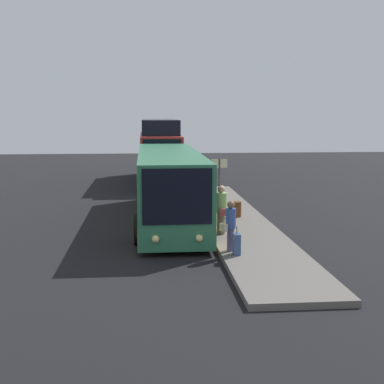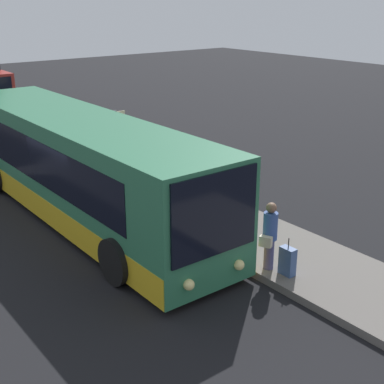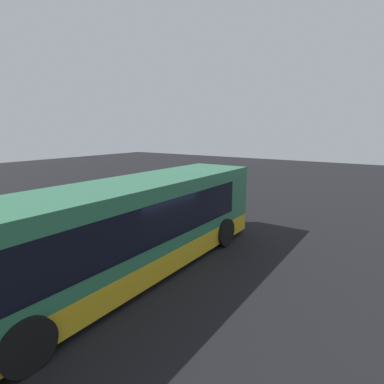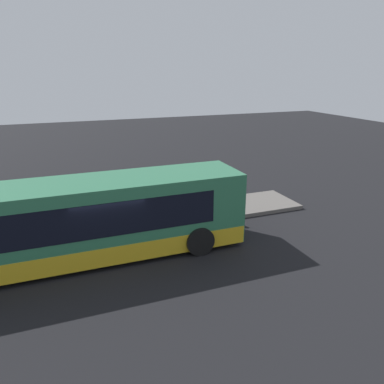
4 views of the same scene
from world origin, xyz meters
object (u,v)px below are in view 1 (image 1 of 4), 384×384
at_px(bus_second, 159,154).
at_px(suitcase, 237,244).
at_px(bus_lead, 169,186).
at_px(passenger_boarding, 230,224).
at_px(trash_bin, 236,209).
at_px(passenger_waiting, 221,208).
at_px(sign_post, 219,176).

xyz_separation_m(bus_second, suitcase, (19.60, 1.83, -1.35)).
bearing_deg(bus_lead, passenger_boarding, 15.95).
distance_m(bus_lead, trash_bin, 3.04).
bearing_deg(trash_bin, passenger_waiting, -19.05).
relative_size(bus_second, passenger_waiting, 6.03).
xyz_separation_m(bus_lead, passenger_boarding, (5.92, 1.69, -0.41)).
bearing_deg(bus_second, passenger_boarding, 5.05).
relative_size(suitcase, sign_post, 0.39).
height_order(bus_second, passenger_waiting, bus_second).
height_order(passenger_waiting, sign_post, sign_post).
bearing_deg(suitcase, trash_bin, 170.35).
height_order(passenger_boarding, trash_bin, passenger_boarding).
bearing_deg(suitcase, passenger_waiting, -178.43).
bearing_deg(trash_bin, suitcase, -9.65).
bearing_deg(sign_post, trash_bin, 9.50).
bearing_deg(passenger_waiting, bus_lead, -68.22).
bearing_deg(bus_lead, sign_post, 130.54).
relative_size(passenger_boarding, suitcase, 1.81).
height_order(passenger_boarding, sign_post, sign_post).
height_order(bus_lead, sign_post, bus_lead).
xyz_separation_m(bus_lead, suitcase, (6.38, 1.83, -0.97)).
distance_m(passenger_boarding, suitcase, 0.73).
height_order(bus_second, sign_post, bus_second).
bearing_deg(passenger_boarding, passenger_waiting, -25.44).
xyz_separation_m(passenger_waiting, sign_post, (-5.62, 0.71, 0.51)).
bearing_deg(passenger_waiting, bus_second, -88.75).
bearing_deg(trash_bin, bus_lead, -95.63).
bearing_deg(passenger_waiting, suitcase, 86.85).
bearing_deg(bus_second, passenger_waiting, 5.97).
xyz_separation_m(bus_lead, trash_bin, (0.28, 2.86, -0.97)).
height_order(suitcase, sign_post, sign_post).
distance_m(passenger_waiting, sign_post, 5.69).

